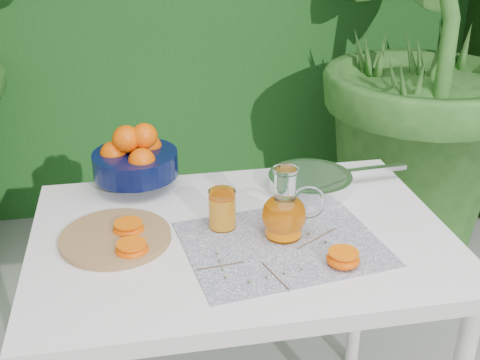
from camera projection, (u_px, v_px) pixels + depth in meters
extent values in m
imported|color=#295D20|center=(410.00, 37.00, 2.49)|extent=(2.41, 2.41, 1.89)
cube|color=white|center=(242.00, 239.00, 1.46)|extent=(1.00, 0.70, 0.04)
cylinder|color=white|center=(76.00, 309.00, 1.81)|extent=(0.04, 0.04, 0.71)
cylinder|color=white|center=(360.00, 277.00, 1.96)|extent=(0.04, 0.04, 0.71)
cube|color=#0B0D40|center=(282.00, 244.00, 1.40)|extent=(0.49, 0.40, 0.00)
cylinder|color=olive|center=(116.00, 238.00, 1.41)|extent=(0.32, 0.32, 0.02)
cylinder|color=black|center=(137.00, 180.00, 1.67)|extent=(0.10, 0.10, 0.04)
cylinder|color=black|center=(136.00, 164.00, 1.64)|extent=(0.29, 0.29, 0.06)
sphere|color=#F55402|center=(113.00, 154.00, 1.63)|extent=(0.09, 0.09, 0.07)
sphere|color=#F55402|center=(149.00, 147.00, 1.67)|extent=(0.09, 0.09, 0.07)
sphere|color=#F55402|center=(142.00, 161.00, 1.59)|extent=(0.09, 0.09, 0.07)
sphere|color=#F55402|center=(128.00, 147.00, 1.68)|extent=(0.09, 0.09, 0.07)
sphere|color=#F55402|center=(126.00, 139.00, 1.61)|extent=(0.09, 0.09, 0.07)
sphere|color=#F55402|center=(144.00, 136.00, 1.61)|extent=(0.09, 0.09, 0.07)
cylinder|color=white|center=(283.00, 234.00, 1.43)|extent=(0.10, 0.10, 0.01)
ellipsoid|color=white|center=(284.00, 215.00, 1.40)|extent=(0.12, 0.12, 0.10)
cylinder|color=white|center=(285.00, 185.00, 1.37)|extent=(0.06, 0.06, 0.07)
cylinder|color=white|center=(286.00, 170.00, 1.35)|extent=(0.07, 0.07, 0.01)
torus|color=white|center=(308.00, 203.00, 1.39)|extent=(0.09, 0.02, 0.08)
cylinder|color=#CC6004|center=(284.00, 219.00, 1.41)|extent=(0.10, 0.10, 0.08)
cylinder|color=white|center=(222.00, 209.00, 1.44)|extent=(0.07, 0.07, 0.10)
cylinder|color=orange|center=(222.00, 212.00, 1.45)|extent=(0.06, 0.06, 0.08)
cylinder|color=#FF5B07|center=(222.00, 197.00, 1.43)|extent=(0.06, 0.06, 0.00)
cylinder|color=silver|center=(310.00, 182.00, 1.65)|extent=(0.25, 0.25, 0.04)
cylinder|color=silver|center=(310.00, 176.00, 1.64)|extent=(0.22, 0.22, 0.01)
cube|color=silver|center=(377.00, 169.00, 1.69)|extent=(0.17, 0.03, 0.01)
ellipsoid|color=#F55402|center=(132.00, 250.00, 1.34)|extent=(0.08, 0.08, 0.04)
cylinder|color=#FF5B07|center=(131.00, 244.00, 1.34)|extent=(0.08, 0.08, 0.00)
ellipsoid|color=#F55402|center=(129.00, 229.00, 1.43)|extent=(0.08, 0.08, 0.04)
cylinder|color=#FF5B07|center=(128.00, 223.00, 1.42)|extent=(0.08, 0.08, 0.00)
ellipsoid|color=#F55402|center=(343.00, 259.00, 1.31)|extent=(0.08, 0.08, 0.04)
cylinder|color=#FF5B07|center=(344.00, 253.00, 1.30)|extent=(0.08, 0.08, 0.00)
cylinder|color=brown|center=(275.00, 276.00, 1.27)|extent=(0.04, 0.11, 0.00)
sphere|color=#526C38|center=(249.00, 281.00, 1.25)|extent=(0.01, 0.01, 0.01)
sphere|color=#526C38|center=(267.00, 277.00, 1.27)|extent=(0.01, 0.01, 0.01)
sphere|color=#526C38|center=(284.00, 273.00, 1.28)|extent=(0.01, 0.01, 0.01)
sphere|color=#526C38|center=(301.00, 269.00, 1.29)|extent=(0.01, 0.01, 0.01)
cylinder|color=brown|center=(317.00, 238.00, 1.41)|extent=(0.12, 0.07, 0.00)
sphere|color=#526C38|center=(293.00, 226.00, 1.46)|extent=(0.01, 0.01, 0.01)
sphere|color=#526C38|center=(309.00, 233.00, 1.43)|extent=(0.01, 0.01, 0.01)
sphere|color=#526C38|center=(325.00, 241.00, 1.39)|extent=(0.01, 0.01, 0.01)
sphere|color=#526C38|center=(343.00, 250.00, 1.36)|extent=(0.01, 0.01, 0.01)
cylinder|color=brown|center=(221.00, 266.00, 1.31)|extent=(0.10, 0.02, 0.00)
sphere|color=#526C38|center=(225.00, 277.00, 1.27)|extent=(0.01, 0.01, 0.01)
sphere|color=#526C38|center=(222.00, 269.00, 1.29)|extent=(0.01, 0.01, 0.01)
sphere|color=#526C38|center=(220.00, 261.00, 1.32)|extent=(0.01, 0.01, 0.01)
sphere|color=#526C38|center=(217.00, 253.00, 1.35)|extent=(0.01, 0.01, 0.01)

